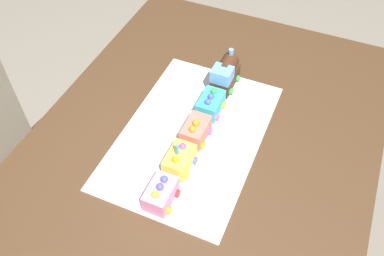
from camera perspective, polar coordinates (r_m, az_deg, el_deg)
name	(u,v)px	position (r m, az deg, el deg)	size (l,w,h in m)	color
ground_plane	(197,254)	(1.86, 0.71, -16.94)	(8.00, 8.00, 0.00)	gray
dining_table	(199,169)	(1.30, 0.97, -5.63)	(1.40, 1.00, 0.74)	#4C331E
cake_board	(192,135)	(1.25, 0.00, -0.96)	(0.60, 0.40, 0.00)	silver
cake_locomotive	(225,74)	(1.37, 4.60, 7.41)	(0.14, 0.08, 0.12)	#472816
cake_car_gondola_turquoise	(211,104)	(1.29, 2.57, 3.34)	(0.10, 0.08, 0.07)	#38B7C6
cake_car_caboose_coral	(196,131)	(1.22, 0.52, -0.37)	(0.10, 0.08, 0.07)	#F27260
cake_car_tanker_lemon	(179,160)	(1.15, -1.76, -4.46)	(0.10, 0.08, 0.07)	#F4E04C
cake_car_flatbed_bubblegum	(161,194)	(1.09, -4.34, -9.02)	(0.10, 0.08, 0.07)	pink
birthday_candle	(177,147)	(1.09, -2.01, -2.68)	(0.01, 0.01, 0.05)	#4CA5E5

